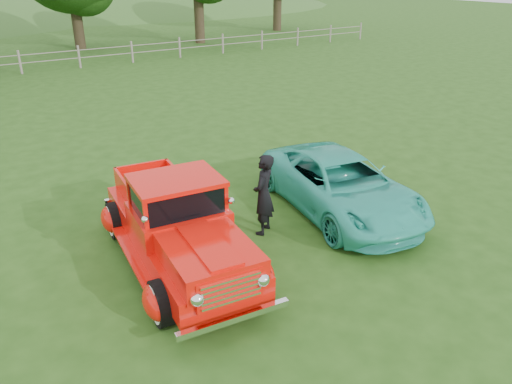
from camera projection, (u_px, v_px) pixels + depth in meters
ground at (258, 274)px, 9.11m from camera, size 140.00×140.00×0.00m
fence_line at (20, 62)px, 25.54m from camera, size 48.00×0.12×1.20m
red_pickup at (178, 226)px, 9.13m from camera, size 2.62×5.14×1.78m
teal_sedan at (341, 185)px, 11.21m from camera, size 2.92×4.97×1.30m
man at (264, 195)px, 10.22m from camera, size 0.75×0.71×1.73m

